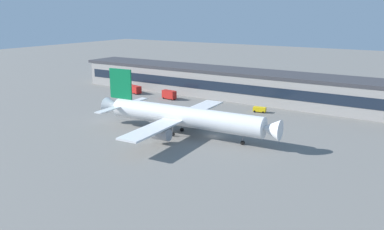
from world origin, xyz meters
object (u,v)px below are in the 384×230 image
Objects in this scene: airliner at (182,116)px; follow_me_car at (260,109)px; stair_truck at (169,94)px; fuel_truck at (133,89)px.

follow_me_car is at bearing 76.41° from airliner.
fuel_truck is at bearing 175.36° from stair_truck.
stair_truck is at bearing 129.91° from airliner.
airliner reaches higher than stair_truck.
airliner reaches higher than follow_me_car.
fuel_truck is at bearing 143.26° from airliner.
stair_truck is 39.13m from follow_me_car.
airliner is at bearing -50.09° from stair_truck.
stair_truck is 20.60m from fuel_truck.
stair_truck is 1.35× the size of follow_me_car.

